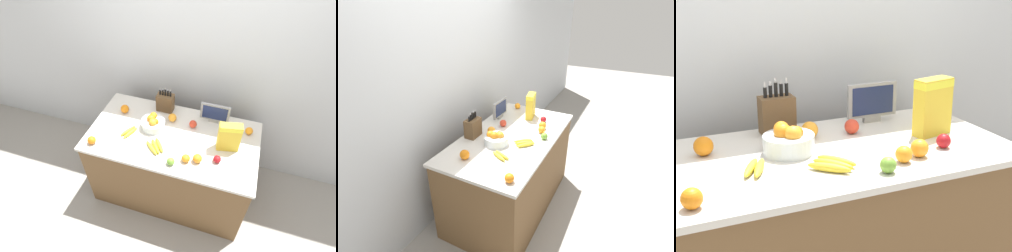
{
  "view_description": "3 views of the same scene",
  "coord_description": "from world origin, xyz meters",
  "views": [
    {
      "loc": [
        0.48,
        -1.64,
        2.69
      ],
      "look_at": [
        -0.04,
        -0.01,
        1.0
      ],
      "focal_mm": 28.0,
      "sensor_mm": 36.0,
      "label": 1
    },
    {
      "loc": [
        -2.11,
        -1.03,
        2.15
      ],
      "look_at": [
        -0.06,
        0.03,
        1.01
      ],
      "focal_mm": 28.0,
      "sensor_mm": 36.0,
      "label": 2
    },
    {
      "loc": [
        -0.78,
        -1.84,
        1.65
      ],
      "look_at": [
        0.05,
        0.05,
        0.97
      ],
      "focal_mm": 50.0,
      "sensor_mm": 36.0,
      "label": 3
    }
  ],
  "objects": [
    {
      "name": "small_monitor",
      "position": [
        0.33,
        0.3,
        1.0
      ],
      "size": [
        0.28,
        0.03,
        0.21
      ],
      "color": "gray",
      "rests_on": "counter"
    },
    {
      "name": "orange_mid_right",
      "position": [
        0.2,
        -0.26,
        0.92
      ],
      "size": [
        0.07,
        0.07,
        0.07
      ],
      "primitive_type": "sphere",
      "color": "orange",
      "rests_on": "counter"
    },
    {
      "name": "knife_block",
      "position": [
        -0.18,
        0.33,
        0.98
      ],
      "size": [
        0.17,
        0.11,
        0.28
      ],
      "color": "brown",
      "rests_on": "counter"
    },
    {
      "name": "banana_bunch_left",
      "position": [
        -0.4,
        -0.1,
        0.9
      ],
      "size": [
        0.14,
        0.19,
        0.03
      ],
      "rotation": [
        0.0,
        0.0,
        4.24
      ],
      "color": "yellow",
      "rests_on": "counter"
    },
    {
      "name": "banana_bunch_right",
      "position": [
        -0.1,
        -0.19,
        0.9
      ],
      "size": [
        0.21,
        0.22,
        0.04
      ],
      "rotation": [
        0.0,
        0.0,
        5.47
      ],
      "color": "yellow",
      "rests_on": "counter"
    },
    {
      "name": "orange_back_center",
      "position": [
        0.29,
        -0.23,
        0.92
      ],
      "size": [
        0.08,
        0.08,
        0.08
      ],
      "primitive_type": "sphere",
      "color": "orange",
      "rests_on": "counter"
    },
    {
      "name": "apple_rear",
      "position": [
        0.45,
        -0.18,
        0.92
      ],
      "size": [
        0.07,
        0.07,
        0.07
      ],
      "primitive_type": "sphere",
      "color": "#A31419",
      "rests_on": "counter"
    },
    {
      "name": "cereal_box",
      "position": [
        0.51,
        0.0,
        1.04
      ],
      "size": [
        0.21,
        0.12,
        0.28
      ],
      "rotation": [
        0.0,
        0.0,
        0.2
      ],
      "color": "gold",
      "rests_on": "counter"
    },
    {
      "name": "counter",
      "position": [
        0.0,
        0.0,
        0.44
      ],
      "size": [
        1.6,
        0.87,
        0.88
      ],
      "color": "brown",
      "rests_on": "ground_plane"
    },
    {
      "name": "wall_back",
      "position": [
        0.0,
        0.65,
        1.3
      ],
      "size": [
        9.0,
        0.06,
        2.6
      ],
      "color": "silver",
      "rests_on": "ground_plane"
    },
    {
      "name": "apple_near_bananas",
      "position": [
        0.15,
        0.17,
        0.92
      ],
      "size": [
        0.07,
        0.07,
        0.07
      ],
      "primitive_type": "sphere",
      "color": "red",
      "rests_on": "counter"
    },
    {
      "name": "ground_plane",
      "position": [
        0.0,
        0.0,
        0.0
      ],
      "size": [
        14.0,
        14.0,
        0.0
      ],
      "primitive_type": "plane",
      "color": "gray"
    },
    {
      "name": "orange_mid_left",
      "position": [
        0.68,
        0.24,
        0.92
      ],
      "size": [
        0.07,
        0.07,
        0.07
      ],
      "primitive_type": "sphere",
      "color": "orange",
      "rests_on": "counter"
    },
    {
      "name": "orange_front_right",
      "position": [
        -0.57,
        0.17,
        0.93
      ],
      "size": [
        0.09,
        0.09,
        0.09
      ],
      "primitive_type": "sphere",
      "color": "orange",
      "rests_on": "counter"
    },
    {
      "name": "orange_near_bowl",
      "position": [
        -0.68,
        -0.32,
        0.92
      ],
      "size": [
        0.08,
        0.08,
        0.08
      ],
      "primitive_type": "sphere",
      "color": "orange",
      "rests_on": "counter"
    },
    {
      "name": "orange_front_left",
      "position": [
        -0.06,
        0.19,
        0.92
      ],
      "size": [
        0.08,
        0.08,
        0.08
      ],
      "primitive_type": "sphere",
      "color": "orange",
      "rests_on": "counter"
    },
    {
      "name": "apple_front",
      "position": [
        0.08,
        -0.33,
        0.92
      ],
      "size": [
        0.07,
        0.07,
        0.07
      ],
      "primitive_type": "sphere",
      "color": "#6B9E33",
      "rests_on": "counter"
    },
    {
      "name": "fruit_bowl",
      "position": [
        -0.22,
        0.05,
        0.94
      ],
      "size": [
        0.23,
        0.23,
        0.14
      ],
      "color": "silver",
      "rests_on": "counter"
    }
  ]
}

